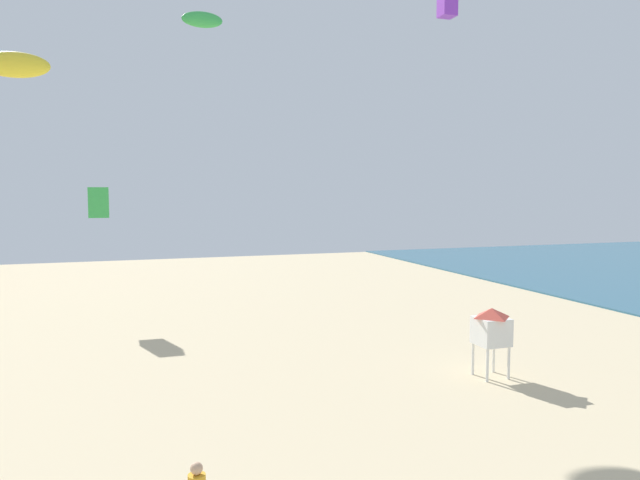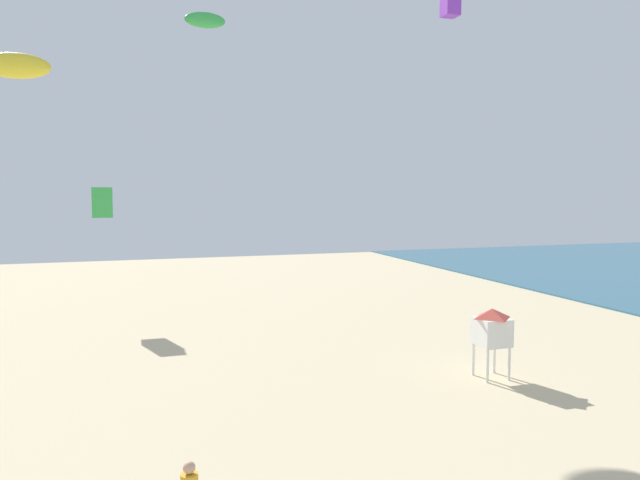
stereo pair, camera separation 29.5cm
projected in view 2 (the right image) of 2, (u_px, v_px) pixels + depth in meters
The scene contains 5 objects.
lifeguard_stand at pixel (492, 328), 21.46m from camera, with size 1.10×1.10×2.55m.
kite_green_parafoil at pixel (205, 20), 30.25m from camera, with size 2.07×0.58×0.81m.
kite_green_box at pixel (102, 202), 32.42m from camera, with size 1.05×1.05×1.65m.
kite_purple_box at pixel (450, 4), 31.41m from camera, with size 0.82×0.82×1.30m.
kite_yellow_parafoil at pixel (16, 66), 18.87m from camera, with size 2.10×0.58×0.82m.
Camera 2 is at (-3.63, -1.69, 6.73)m, focal length 33.31 mm.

